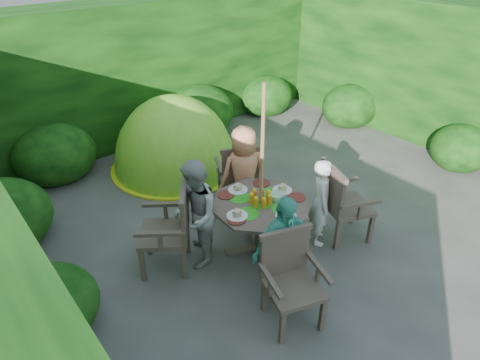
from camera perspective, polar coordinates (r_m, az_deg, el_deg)
ground at (r=6.15m, az=7.47°, el=-5.16°), size 60.00×60.00×0.00m
hedge_enclosure at (r=6.42m, az=-0.33°, el=9.45°), size 9.00×9.00×2.50m
patio_table at (r=5.22m, az=2.79°, el=-4.09°), size 1.63×1.63×0.86m
parasol_pole at (r=4.95m, az=2.89°, el=0.64°), size 0.06×0.06×2.20m
garden_chair_right at (r=5.62m, az=13.45°, el=-2.87°), size 0.74×0.78×1.03m
garden_chair_left at (r=5.07m, az=-9.14°, el=-6.30°), size 0.82×0.84×1.05m
garden_chair_back at (r=6.16m, az=-0.24°, el=0.85°), size 0.74×0.71×0.96m
garden_chair_front at (r=4.47m, az=6.76°, el=-12.77°), size 0.71×0.67×0.97m
child_right at (r=5.48m, az=10.79°, el=-2.92°), size 0.50×0.51×1.18m
child_left at (r=5.03m, az=-6.01°, el=-4.62°), size 0.80×0.84×1.37m
child_back at (r=5.83m, az=0.50°, el=0.88°), size 0.77×0.62×1.36m
child_front at (r=4.59m, az=5.68°, el=-9.16°), size 0.79×0.40×1.29m
dome_tent at (r=7.48m, az=-8.44°, el=1.80°), size 2.20×2.20×2.52m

